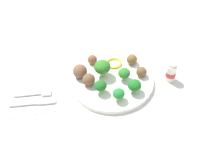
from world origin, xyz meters
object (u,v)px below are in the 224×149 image
at_px(meatball_back_right, 92,60).
at_px(meatball_back_left, 80,71).
at_px(broccoli_floret_far_rim, 117,94).
at_px(napkin, 33,100).
at_px(meatball_center, 132,59).
at_px(pepper_ring_back_right, 114,63).
at_px(broccoli_floret_front_right, 124,73).
at_px(meatball_mid_right, 141,72).
at_px(plate, 112,80).
at_px(meatball_front_right, 89,80).
at_px(fork, 35,94).
at_px(broccoli_floret_back_right, 102,67).
at_px(knife, 35,103).
at_px(broccoli_floret_near_rim, 100,86).
at_px(broccoli_floret_mid_left, 135,85).
at_px(yogurt_bottle, 171,73).

height_order(meatball_back_right, meatball_back_left, meatball_back_left).
distance_m(broccoli_floret_far_rim, napkin, 0.27).
relative_size(meatball_center, pepper_ring_back_right, 0.65).
xyz_separation_m(broccoli_floret_front_right, meatball_mid_right, (0.06, 0.00, -0.01)).
height_order(meatball_center, meatball_back_left, meatball_back_left).
xyz_separation_m(plate, meatball_front_right, (-0.08, -0.01, 0.03)).
distance_m(plate, broccoli_floret_far_rim, 0.10).
distance_m(meatball_back_right, fork, 0.23).
bearing_deg(meatball_center, broccoli_floret_back_right, -161.66).
bearing_deg(meatball_back_left, broccoli_floret_front_right, -17.83).
relative_size(meatball_mid_right, pepper_ring_back_right, 0.63).
bearing_deg(napkin, broccoli_floret_back_right, 11.20).
distance_m(meatball_front_right, napkin, 0.19).
bearing_deg(broccoli_floret_back_right, broccoli_floret_far_rim, -78.84).
distance_m(broccoli_floret_front_right, meatball_back_right, 0.14).
bearing_deg(knife, broccoli_floret_back_right, 15.92).
relative_size(meatball_center, napkin, 0.22).
distance_m(plate, broccoli_floret_near_rim, 0.08).
bearing_deg(meatball_mid_right, broccoli_floret_front_right, -176.77).
bearing_deg(broccoli_floret_mid_left, fork, 168.24).
distance_m(broccoli_floret_back_right, knife, 0.24).
height_order(pepper_ring_back_right, napkin, pepper_ring_back_right).
height_order(broccoli_floret_back_right, broccoli_floret_far_rim, broccoli_floret_back_right).
distance_m(broccoli_floret_mid_left, meatball_mid_right, 0.08).
relative_size(broccoli_floret_far_rim, napkin, 0.25).
xyz_separation_m(broccoli_floret_far_rim, yogurt_bottle, (0.20, 0.06, -0.01)).
xyz_separation_m(broccoli_floret_far_rim, meatball_front_right, (-0.07, 0.09, -0.00)).
relative_size(plate, meatball_mid_right, 7.87).
height_order(knife, yogurt_bottle, yogurt_bottle).
xyz_separation_m(broccoli_floret_back_right, broccoli_floret_far_rim, (0.02, -0.12, -0.01)).
bearing_deg(broccoli_floret_far_rim, knife, 168.65).
bearing_deg(meatball_back_left, broccoli_floret_near_rim, -58.23).
xyz_separation_m(broccoli_floret_mid_left, napkin, (-0.32, 0.05, -0.04)).
relative_size(pepper_ring_back_right, knife, 0.39).
bearing_deg(plate, broccoli_floret_front_right, -14.84).
distance_m(plate, broccoli_floret_mid_left, 0.10).
xyz_separation_m(meatball_mid_right, meatball_center, (-0.01, 0.07, 0.00)).
bearing_deg(broccoli_floret_back_right, meatball_front_right, -148.97).
bearing_deg(broccoli_floret_far_rim, broccoli_floret_near_rim, 135.65).
relative_size(broccoli_floret_mid_left, knife, 0.32).
height_order(broccoli_floret_back_right, meatball_back_left, broccoli_floret_back_right).
height_order(meatball_center, napkin, meatball_center).
relative_size(broccoli_floret_near_rim, broccoli_floret_mid_left, 0.97).
bearing_deg(plate, meatball_back_left, 161.05).
bearing_deg(meatball_mid_right, broccoli_floret_near_rim, -163.59).
height_order(plate, meatball_mid_right, meatball_mid_right).
height_order(meatball_mid_right, meatball_back_right, meatball_mid_right).
distance_m(broccoli_floret_far_rim, fork, 0.27).
xyz_separation_m(broccoli_floret_near_rim, broccoli_floret_mid_left, (0.10, -0.02, 0.00)).
height_order(broccoli_floret_near_rim, fork, broccoli_floret_near_rim).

